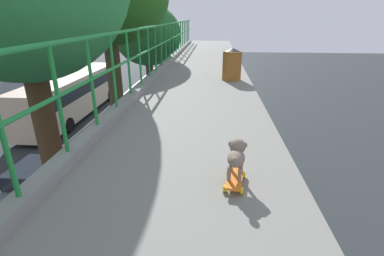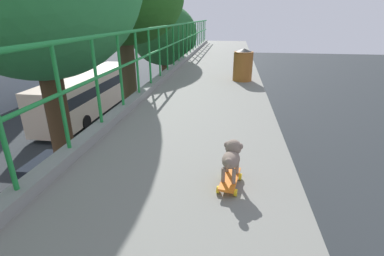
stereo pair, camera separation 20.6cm
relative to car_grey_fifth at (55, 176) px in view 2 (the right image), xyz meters
name	(u,v)px [view 2 (the right image)]	position (x,y,z in m)	size (l,w,h in m)	color
car_grey_fifth	(55,176)	(0.00, 0.00, 0.00)	(1.85, 4.46, 1.45)	slate
city_bus	(91,91)	(-3.26, 9.93, 1.04)	(2.55, 11.83, 2.99)	beige
roadside_tree_farthest	(164,36)	(3.04, 7.80, 5.17)	(3.93, 3.93, 7.67)	#4A3824
toy_skateboard	(230,180)	(7.25, -6.98, 4.81)	(0.24, 0.46, 0.09)	orange
small_dog	(232,155)	(7.25, -6.92, 5.05)	(0.21, 0.39, 0.34)	#7E6B5E
litter_bin	(243,64)	(7.46, -2.12, 5.15)	(0.49, 0.49, 0.79)	#955722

